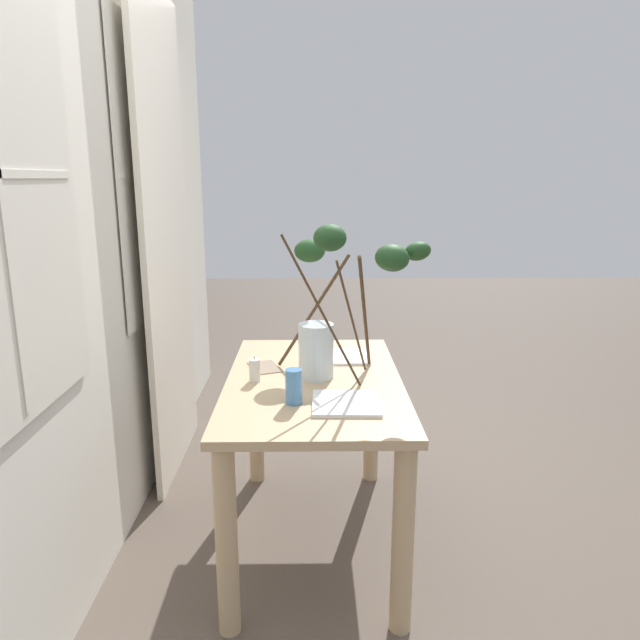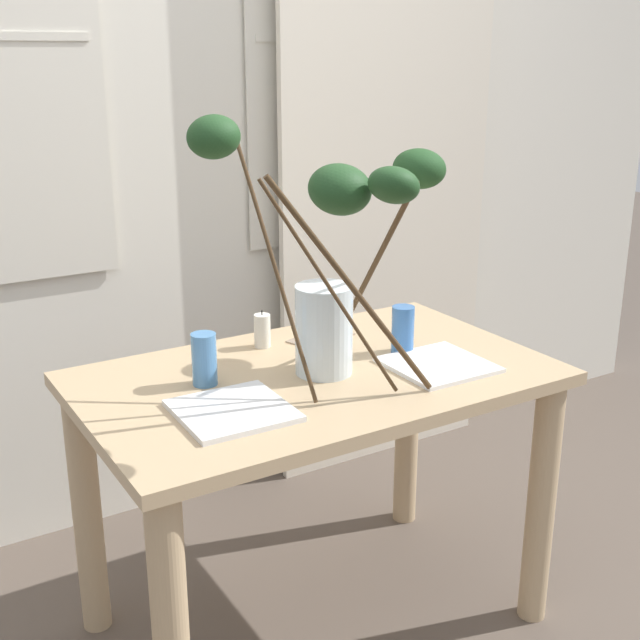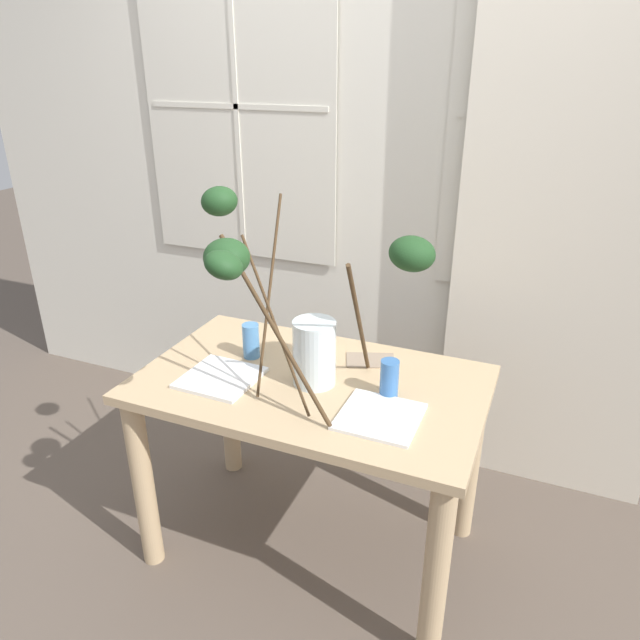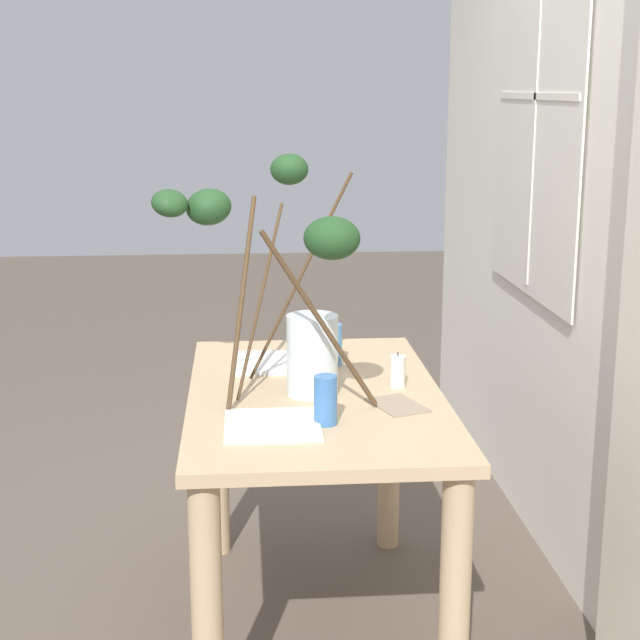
{
  "view_description": "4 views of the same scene",
  "coord_description": "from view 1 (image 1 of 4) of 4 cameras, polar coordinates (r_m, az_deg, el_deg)",
  "views": [
    {
      "loc": [
        -2.31,
        0.01,
        1.57
      ],
      "look_at": [
        0.08,
        -0.03,
        0.99
      ],
      "focal_mm": 32.71,
      "sensor_mm": 36.0,
      "label": 1
    },
    {
      "loc": [
        -1.03,
        -1.7,
        1.55
      ],
      "look_at": [
        -0.01,
        -0.04,
        0.92
      ],
      "focal_mm": 46.55,
      "sensor_mm": 36.0,
      "label": 2
    },
    {
      "loc": [
        0.72,
        -1.62,
        1.79
      ],
      "look_at": [
        0.03,
        0.01,
        0.99
      ],
      "focal_mm": 32.77,
      "sensor_mm": 36.0,
      "label": 3
    },
    {
      "loc": [
        2.69,
        -0.2,
        1.61
      ],
      "look_at": [
        0.09,
        0.01,
        0.99
      ],
      "focal_mm": 54.78,
      "sensor_mm": 36.0,
      "label": 4
    }
  ],
  "objects": [
    {
      "name": "drinking_glass_blue_left",
      "position": [
        2.17,
        -2.58,
        -6.53
      ],
      "size": [
        0.06,
        0.06,
        0.13
      ],
      "primitive_type": "cylinder",
      "color": "#4C84BC",
      "rests_on": "dining_table"
    },
    {
      "name": "vase_with_branches",
      "position": [
        2.38,
        1.23,
        1.38
      ],
      "size": [
        0.76,
        0.63,
        0.67
      ],
      "color": "silver",
      "rests_on": "dining_table"
    },
    {
      "name": "dining_table",
      "position": [
        2.51,
        -0.59,
        -9.15
      ],
      "size": [
        1.2,
        0.73,
        0.76
      ],
      "color": "tan",
      "rests_on": "ground"
    },
    {
      "name": "ground",
      "position": [
        2.8,
        -0.56,
        -20.59
      ],
      "size": [
        14.0,
        14.0,
        0.0
      ],
      "primitive_type": "plane",
      "color": "brown"
    },
    {
      "name": "drinking_glass_blue_right",
      "position": [
        2.7,
        -0.75,
        -2.46
      ],
      "size": [
        0.06,
        0.06,
        0.13
      ],
      "primitive_type": "cylinder",
      "color": "#386BAD",
      "rests_on": "dining_table"
    },
    {
      "name": "curtain_sheer_side",
      "position": [
        3.19,
        -14.77,
        7.55
      ],
      "size": [
        0.9,
        0.03,
        2.51
      ],
      "primitive_type": "cube",
      "color": "silver",
      "rests_on": "ground"
    },
    {
      "name": "pillar_candle",
      "position": [
        2.42,
        -6.41,
        -4.91
      ],
      "size": [
        0.05,
        0.05,
        0.11
      ],
      "color": "silver",
      "rests_on": "dining_table"
    },
    {
      "name": "napkin_folded",
      "position": [
        2.6,
        -5.43,
        -4.62
      ],
      "size": [
        0.21,
        0.17,
        0.0
      ],
      "primitive_type": "cube",
      "rotation": [
        0.0,
        0.0,
        0.35
      ],
      "color": "gray",
      "rests_on": "dining_table"
    },
    {
      "name": "plate_square_left",
      "position": [
        2.18,
        2.56,
        -8.14
      ],
      "size": [
        0.26,
        0.26,
        0.01
      ],
      "primitive_type": "cube",
      "rotation": [
        0.0,
        0.0,
        -0.03
      ],
      "color": "white",
      "rests_on": "dining_table"
    },
    {
      "name": "plate_square_right",
      "position": [
        2.73,
        2.18,
        -3.57
      ],
      "size": [
        0.25,
        0.25,
        0.01
      ],
      "primitive_type": "cube",
      "rotation": [
        0.0,
        0.0,
        -0.01
      ],
      "color": "white",
      "rests_on": "dining_table"
    },
    {
      "name": "back_wall_with_windows",
      "position": [
        2.48,
        -22.29,
        8.79
      ],
      "size": [
        4.54,
        0.14,
        2.8
      ],
      "color": "silver",
      "rests_on": "ground"
    }
  ]
}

